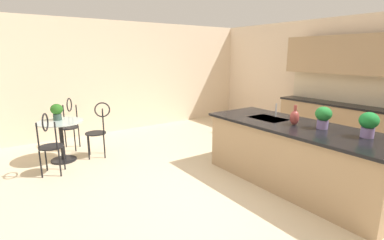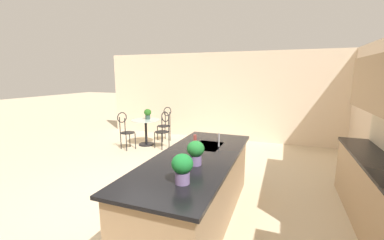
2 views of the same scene
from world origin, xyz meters
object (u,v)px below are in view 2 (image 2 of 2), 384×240
bistro_table (146,130)px  chair_near_window (165,122)px  potted_plant_counter_far (182,167)px  potted_plant_counter_near (196,151)px  chair_toward_desk (163,128)px  vase_on_counter (195,147)px  potted_plant_on_table (148,113)px  chair_by_island (126,129)px

bistro_table → chair_near_window: bearing=156.8°
potted_plant_counter_far → potted_plant_counter_near: potted_plant_counter_far is taller
chair_toward_desk → vase_on_counter: (2.83, 1.96, 0.46)m
bistro_table → potted_plant_counter_far: bearing=35.6°
potted_plant_counter_far → vase_on_counter: 0.92m
chair_toward_desk → potted_plant_on_table: (-0.28, -0.64, 0.34)m
bistro_table → potted_plant_counter_near: 4.35m
potted_plant_counter_far → chair_toward_desk: bearing=-150.1°
chair_near_window → vase_on_counter: (3.64, 2.30, 0.46)m
potted_plant_counter_near → bistro_table: bearing=-140.7°
chair_by_island → bistro_table: bearing=154.4°
vase_on_counter → chair_by_island: bearing=-129.9°
bistro_table → chair_by_island: (0.58, -0.28, 0.13)m
bistro_table → chair_by_island: 0.66m
chair_near_window → potted_plant_counter_near: (3.99, 2.44, 0.52)m
potted_plant_counter_far → bistro_table: bearing=-144.4°
chair_toward_desk → vase_on_counter: 3.48m
chair_by_island → potted_plant_on_table: chair_by_island is taller
vase_on_counter → potted_plant_counter_far: bearing=11.9°
chair_toward_desk → potted_plant_counter_far: size_ratio=3.33×
chair_near_window → potted_plant_counter_near: potted_plant_counter_near is taller
potted_plant_on_table → vase_on_counter: size_ratio=1.04×
chair_by_island → chair_near_window: bearing=155.7°
chair_toward_desk → potted_plant_counter_far: (3.73, 2.15, 0.53)m
potted_plant_on_table → potted_plant_counter_near: (3.47, 2.73, 0.18)m
chair_by_island → potted_plant_on_table: bearing=159.6°
chair_toward_desk → vase_on_counter: size_ratio=3.62×
chair_by_island → potted_plant_counter_near: size_ratio=3.44×
chair_by_island → potted_plant_counter_far: size_ratio=3.33×
potted_plant_counter_near → vase_on_counter: potted_plant_counter_near is taller
potted_plant_on_table → bistro_table: bearing=3.9°
potted_plant_counter_near → chair_toward_desk: bearing=-146.7°
potted_plant_counter_far → potted_plant_counter_near: (-0.55, -0.05, -0.01)m
potted_plant_counter_near → vase_on_counter: size_ratio=1.05×
chair_by_island → chair_toward_desk: bearing=115.9°
potted_plant_counter_near → chair_near_window: bearing=-148.6°
bistro_table → chair_toward_desk: 0.66m
chair_by_island → vase_on_counter: size_ratio=3.62×
bistro_table → potted_plant_on_table: size_ratio=2.67×
chair_by_island → chair_toward_desk: same height
chair_by_island → potted_plant_counter_far: bearing=42.9°
chair_near_window → vase_on_counter: vase_on_counter is taller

